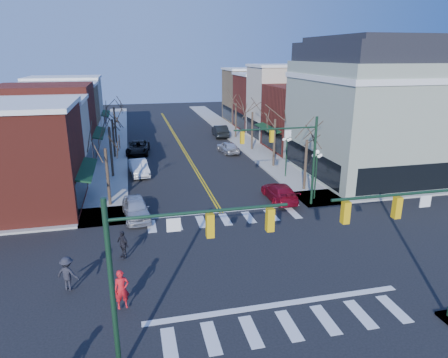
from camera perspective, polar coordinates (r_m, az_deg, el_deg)
ground at (r=24.31m, az=3.67°, el=-11.43°), size 160.00×160.00×0.00m
sidewalk_left at (r=42.04m, az=-15.98°, el=0.69°), size 3.50×70.00×0.15m
sidewalk_right at (r=44.61m, az=7.04°, el=2.20°), size 3.50×70.00×0.15m
bldg_left_brick_a at (r=34.24m, az=-28.37°, el=2.29°), size 10.00×8.50×8.00m
bldg_left_stucco_a at (r=41.63m, az=-25.75°, el=4.69°), size 10.00×7.00×7.50m
bldg_left_brick_b at (r=49.26m, az=-23.98°, el=7.25°), size 10.00×9.00×8.50m
bldg_left_tan at (r=57.35m, az=-22.54°, el=8.32°), size 10.00×7.50×7.80m
bldg_left_stucco_b at (r=64.92m, az=-21.56°, el=9.54°), size 10.00×8.00×8.20m
bldg_right_brick_a at (r=51.57m, az=12.13°, el=8.48°), size 10.00×8.50×8.00m
bldg_right_stucco at (r=58.48m, az=8.95°, el=10.67°), size 10.00×7.00×10.00m
bldg_right_brick_b at (r=65.53m, az=6.44°, el=10.83°), size 10.00×8.00×8.50m
bldg_right_tan at (r=73.04m, az=4.32°, el=11.76°), size 10.00×8.00×9.00m
victorian_corner at (r=41.96m, az=20.16°, el=9.48°), size 12.25×14.25×13.30m
traffic_mast_near_left at (r=14.74m, az=-8.67°, el=-11.26°), size 6.60×0.28×7.20m
traffic_mast_near_right at (r=18.92m, az=27.28°, el=-6.41°), size 6.60×0.28×7.20m
traffic_mast_far_right at (r=30.97m, az=9.74°, el=4.11°), size 6.60×0.28×7.20m
lamppost_corner at (r=33.46m, az=13.07°, el=1.82°), size 0.36×0.36×4.33m
lamppost_midblock at (r=39.20m, az=8.94°, el=4.34°), size 0.36×0.36×4.33m
tree_left_a at (r=32.76m, az=-16.26°, el=0.17°), size 0.24×0.24×4.76m
tree_left_b at (r=40.44m, az=-15.82°, el=3.64°), size 0.24×0.24×5.04m
tree_left_c at (r=48.30m, az=-15.48°, el=5.56°), size 0.24×0.24×4.55m
tree_left_d at (r=56.13m, az=-15.28°, el=7.36°), size 0.24×0.24×4.90m
tree_right_a at (r=35.88m, az=11.55°, el=1.89°), size 0.24×0.24×4.62m
tree_right_b at (r=42.98m, az=7.18°, el=5.07°), size 0.24×0.24×5.18m
tree_right_c at (r=50.44m, az=4.03°, el=6.80°), size 0.24×0.24×4.83m
tree_right_d at (r=58.00m, az=1.68°, el=8.31°), size 0.24×0.24×4.97m
car_left_near at (r=30.37m, az=-12.46°, el=-4.12°), size 2.26×4.67×1.54m
car_left_mid at (r=41.09m, az=-12.05°, el=1.60°), size 2.09×4.75×1.52m
car_left_far at (r=49.97m, az=-12.19°, el=4.42°), size 3.16×5.79×1.54m
car_right_near at (r=33.57m, az=7.93°, el=-1.86°), size 2.12×4.98×1.43m
car_right_mid at (r=49.25m, az=0.57°, el=4.58°), size 2.30×4.51×1.47m
car_right_far at (r=59.05m, az=-0.54°, el=6.88°), size 2.05×5.28×1.71m
pedestrian_red_a at (r=20.09m, az=-14.41°, el=-15.04°), size 0.78×0.59×1.95m
pedestrian_dark_a at (r=24.58m, az=-14.27°, el=-9.02°), size 0.92×1.05×1.70m
pedestrian_dark_b at (r=22.30m, az=-21.44°, el=-12.45°), size 1.36×1.12×1.83m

